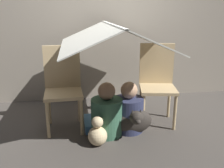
{
  "coord_description": "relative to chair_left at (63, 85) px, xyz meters",
  "views": [
    {
      "loc": [
        -0.43,
        -2.66,
        1.36
      ],
      "look_at": [
        0.0,
        0.07,
        0.53
      ],
      "focal_mm": 40.0,
      "sensor_mm": 36.0,
      "label": 1
    }
  ],
  "objects": [
    {
      "name": "plush_toy",
      "position": [
        0.34,
        -0.5,
        -0.4
      ],
      "size": [
        0.2,
        0.2,
        0.32
      ],
      "color": "beige",
      "rests_on": "ground_plane"
    },
    {
      "name": "chair_left",
      "position": [
        0.0,
        0.0,
        0.0
      ],
      "size": [
        0.44,
        0.44,
        0.97
      ],
      "rotation": [
        0.0,
        0.0,
        0.04
      ],
      "color": "#D1B27F",
      "rests_on": "ground_plane"
    },
    {
      "name": "person_front",
      "position": [
        0.47,
        -0.28,
        -0.28
      ],
      "size": [
        0.35,
        0.35,
        0.61
      ],
      "color": "#38664C",
      "rests_on": "ground_plane"
    },
    {
      "name": "sheet_canopy",
      "position": [
        0.56,
        -0.08,
        0.57
      ],
      "size": [
        1.12,
        1.52,
        0.25
      ],
      "color": "silver"
    },
    {
      "name": "person_second",
      "position": [
        0.73,
        -0.22,
        -0.29
      ],
      "size": [
        0.34,
        0.34,
        0.59
      ],
      "color": "#2D3351",
      "rests_on": "ground_plane"
    },
    {
      "name": "dog",
      "position": [
        0.76,
        -0.33,
        -0.36
      ],
      "size": [
        0.45,
        0.37,
        0.36
      ],
      "color": "#332D28",
      "rests_on": "ground_plane"
    },
    {
      "name": "chair_right",
      "position": [
        1.14,
        -0.0,
        0.0
      ],
      "size": [
        0.49,
        0.49,
        0.97
      ],
      "rotation": [
        0.0,
        0.0,
        -0.18
      ],
      "color": "#D1B27F",
      "rests_on": "ground_plane"
    },
    {
      "name": "floor_cushion",
      "position": [
        0.46,
        -0.09,
        -0.47
      ],
      "size": [
        0.47,
        0.37,
        0.1
      ],
      "color": "#4C7FB2",
      "rests_on": "ground_plane"
    },
    {
      "name": "wall_back",
      "position": [
        0.56,
        0.98,
        0.73
      ],
      "size": [
        7.0,
        0.05,
        2.5
      ],
      "color": "gray",
      "rests_on": "ground_plane"
    },
    {
      "name": "ground_plane",
      "position": [
        0.56,
        -0.16,
        -0.52
      ],
      "size": [
        8.8,
        8.8,
        0.0
      ],
      "primitive_type": "plane",
      "color": "#47423D"
    }
  ]
}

